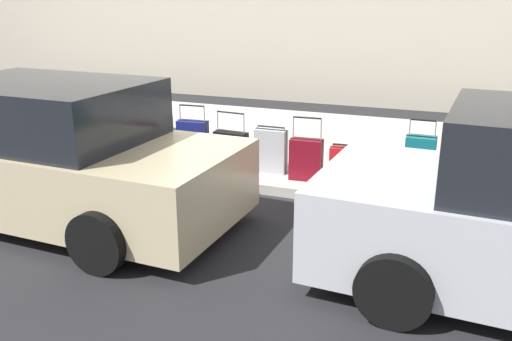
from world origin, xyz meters
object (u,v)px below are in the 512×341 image
(suitcase_teal_2, at_px, (419,164))
(suitcase_teal_9, at_px, (162,144))
(suitcase_silver_6, at_px, (271,151))
(parked_car_beige_1, at_px, (48,155))
(suitcase_black_7, at_px, (231,150))
(suitcase_red_11, at_px, (99,134))
(fire_hydrant, at_px, (58,126))
(suitcase_olive_3, at_px, (380,170))
(suitcase_olive_10, at_px, (126,137))
(suitcase_maroon_5, at_px, (306,159))
(bollard_post, at_px, (26,121))
(suitcase_red_4, at_px, (344,166))
(suitcase_navy_1, at_px, (462,176))
(suitcase_navy_8, at_px, (193,143))

(suitcase_teal_2, distance_m, suitcase_teal_9, 3.86)
(suitcase_silver_6, xyz_separation_m, parked_car_beige_1, (2.05, 2.22, 0.32))
(suitcase_black_7, bearing_deg, suitcase_red_11, -0.70)
(suitcase_black_7, relative_size, fire_hydrant, 1.21)
(suitcase_olive_3, relative_size, suitcase_red_11, 0.86)
(suitcase_teal_2, relative_size, suitcase_teal_9, 1.33)
(suitcase_olive_10, bearing_deg, suitcase_maroon_5, -179.98)
(fire_hydrant, distance_m, bollard_post, 0.56)
(suitcase_teal_9, bearing_deg, bollard_post, 3.61)
(suitcase_red_4, relative_size, bollard_post, 0.64)
(suitcase_navy_1, height_order, suitcase_silver_6, suitcase_navy_1)
(suitcase_teal_9, bearing_deg, suitcase_olive_10, 7.55)
(suitcase_black_7, bearing_deg, suitcase_teal_2, -179.27)
(suitcase_navy_8, bearing_deg, suitcase_black_7, -173.94)
(suitcase_silver_6, xyz_separation_m, suitcase_olive_10, (2.38, 0.14, 0.02))
(suitcase_maroon_5, xyz_separation_m, parked_car_beige_1, (2.62, 2.08, 0.35))
(suitcase_red_4, xyz_separation_m, suitcase_navy_8, (2.31, -0.01, 0.09))
(suitcase_olive_3, relative_size, suitcase_teal_9, 0.78)
(suitcase_navy_1, height_order, suitcase_teal_9, suitcase_navy_1)
(suitcase_navy_1, xyz_separation_m, suitcase_maroon_5, (2.05, 0.12, 0.03))
(suitcase_maroon_5, xyz_separation_m, suitcase_black_7, (1.17, -0.07, -0.01))
(suitcase_maroon_5, xyz_separation_m, suitcase_red_11, (3.56, -0.09, 0.01))
(suitcase_black_7, height_order, suitcase_teal_9, suitcase_black_7)
(suitcase_red_4, bearing_deg, suitcase_olive_10, -0.09)
(suitcase_maroon_5, height_order, suitcase_navy_8, suitcase_navy_8)
(suitcase_red_11, xyz_separation_m, parked_car_beige_1, (-0.94, 2.18, 0.34))
(suitcase_silver_6, distance_m, suitcase_red_11, 2.98)
(suitcase_red_11, relative_size, bollard_post, 0.74)
(suitcase_olive_3, distance_m, suitcase_olive_10, 3.98)
(suitcase_olive_10, height_order, fire_hydrant, suitcase_olive_10)
(suitcase_maroon_5, xyz_separation_m, fire_hydrant, (4.35, -0.07, 0.08))
(suitcase_navy_1, distance_m, suitcase_navy_8, 3.82)
(suitcase_red_4, bearing_deg, suitcase_silver_6, -7.64)
(suitcase_maroon_5, height_order, fire_hydrant, suitcase_maroon_5)
(suitcase_maroon_5, xyz_separation_m, suitcase_olive_10, (2.95, 0.00, 0.04))
(suitcase_navy_8, bearing_deg, parked_car_beige_1, 67.76)
(suitcase_red_4, distance_m, suitcase_black_7, 1.71)
(suitcase_black_7, height_order, parked_car_beige_1, parked_car_beige_1)
(suitcase_red_11, bearing_deg, suitcase_teal_9, 179.22)
(suitcase_navy_8, relative_size, suitcase_olive_10, 1.30)
(suitcase_teal_2, bearing_deg, suitcase_silver_6, -1.16)
(suitcase_red_4, xyz_separation_m, suitcase_black_7, (1.71, -0.07, 0.03))
(suitcase_navy_1, bearing_deg, suitcase_olive_3, 6.49)
(suitcase_teal_9, height_order, suitcase_olive_10, suitcase_teal_9)
(suitcase_navy_1, bearing_deg, suitcase_black_7, 1.00)
(suitcase_navy_1, xyz_separation_m, suitcase_silver_6, (2.62, -0.02, 0.06))
(suitcase_red_11, height_order, parked_car_beige_1, parked_car_beige_1)
(suitcase_red_4, relative_size, suitcase_red_11, 0.87)
(suitcase_teal_9, distance_m, bollard_post, 2.54)
(suitcase_teal_2, distance_m, suitcase_black_7, 2.68)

